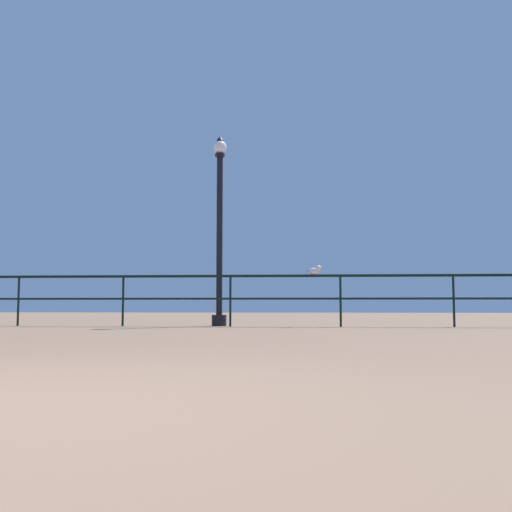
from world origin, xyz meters
TOP-DOWN VIEW (x-y plane):
  - pier_railing at (-0.00, 9.19)m, footprint 25.80×0.05m
  - lamppost_center at (-0.26, 9.47)m, footprint 0.30×0.30m
  - seagull_on_rail at (1.66, 9.18)m, footprint 0.33×0.26m

SIDE VIEW (x-z plane):
  - pier_railing at x=0.00m, z-range 0.25..1.26m
  - seagull_on_rail at x=1.66m, z-range 1.00..1.18m
  - lamppost_center at x=-0.26m, z-range 0.02..3.92m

